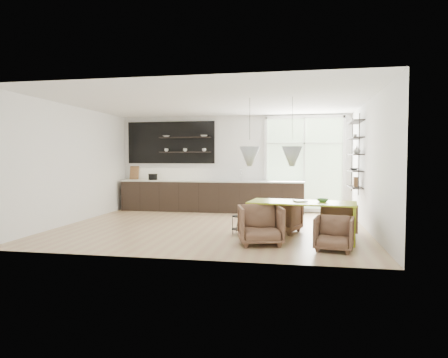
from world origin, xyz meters
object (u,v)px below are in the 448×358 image
dining_table (302,204)px  armchair_back_right (338,218)px  armchair_front_left (260,225)px  wire_stool (239,222)px  armchair_front_right (334,234)px  armchair_back_left (282,217)px

dining_table → armchair_back_right: (0.76, 0.70, -0.36)m
armchair_front_left → wire_stool: armchair_front_left is taller
armchair_front_right → wire_stool: (-1.85, 1.19, -0.05)m
armchair_back_right → armchair_front_left: (-1.53, -1.30, 0.02)m
dining_table → armchair_front_left: dining_table is taller
dining_table → armchair_front_left: bearing=-134.9°
dining_table → armchair_front_left: 1.03m
armchair_back_right → dining_table: bearing=45.4°
armchair_front_right → wire_stool: armchair_front_right is taller
armchair_back_right → wire_stool: (-2.07, -0.37, -0.09)m
armchair_back_left → wire_stool: size_ratio=1.91×
armchair_back_left → armchair_front_left: armchair_front_left is taller
armchair_back_left → wire_stool: armchair_back_left is taller
armchair_back_left → armchair_back_right: armchair_back_right is taller
dining_table → wire_stool: bearing=173.0°
armchair_back_right → wire_stool: size_ratio=1.93×
armchair_back_left → armchair_front_right: armchair_back_left is taller
armchair_front_right → wire_stool: size_ratio=1.67×
wire_stool → armchair_back_left: bearing=23.5°
dining_table → armchair_back_left: 0.90m
armchair_back_right → armchair_front_left: bearing=43.2°
armchair_back_left → armchair_back_right: 1.18m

